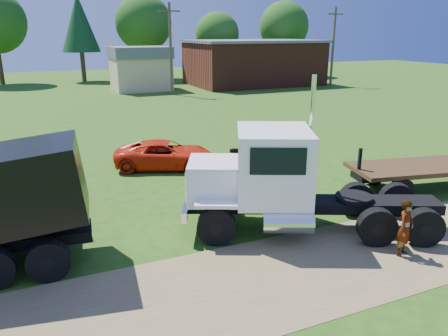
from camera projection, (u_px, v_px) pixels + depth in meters
name	position (u px, v px, depth m)	size (l,w,h in m)	color
ground	(337.00, 262.00, 12.42)	(140.00, 140.00, 0.00)	#254A10
dirt_track	(337.00, 262.00, 12.42)	(120.00, 4.20, 0.01)	brown
white_semi_tractor	(276.00, 180.00, 14.04)	(8.30, 5.69, 4.99)	black
orange_pickup	(165.00, 155.00, 20.82)	(2.19, 4.74, 1.32)	red
flatbed_trailer	(439.00, 169.00, 18.03)	(7.83, 3.74, 1.93)	#331D10
spectator_a	(405.00, 228.00, 12.58)	(0.62, 0.41, 1.70)	#999999
spectator_b	(233.00, 169.00, 17.94)	(0.85, 0.66, 1.75)	#999999
brick_building	(253.00, 62.00, 53.48)	(15.40, 10.40, 5.30)	maroon
tan_shed	(141.00, 68.00, 48.17)	(6.20, 5.40, 4.70)	tan
utility_poles	(171.00, 48.00, 43.89)	(42.20, 0.28, 9.00)	#4A3F2A
tree_row	(105.00, 25.00, 55.49)	(55.96, 11.40, 11.15)	#382917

